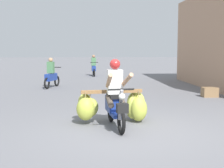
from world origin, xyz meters
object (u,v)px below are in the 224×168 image
object	(u,v)px
motorbike_main_loaded	(116,104)
motorbike_distant_ahead_right	(51,76)
produce_crate	(210,92)
motorbike_distant_ahead_left	(94,67)

from	to	relation	value
motorbike_main_loaded	motorbike_distant_ahead_right	distance (m)	7.68
motorbike_distant_ahead_right	produce_crate	size ratio (longest dim) A/B	2.79
motorbike_distant_ahead_left	motorbike_distant_ahead_right	world-z (taller)	same
motorbike_distant_ahead_right	produce_crate	bearing A→B (deg)	-28.09
motorbike_distant_ahead_left	motorbike_distant_ahead_right	distance (m)	6.61
motorbike_distant_ahead_right	produce_crate	world-z (taller)	motorbike_distant_ahead_right
motorbike_main_loaded	produce_crate	bearing A→B (deg)	45.45
motorbike_main_loaded	motorbike_distant_ahead_left	world-z (taller)	motorbike_main_loaded
motorbike_distant_ahead_left	produce_crate	world-z (taller)	motorbike_distant_ahead_left
motorbike_distant_ahead_left	motorbike_distant_ahead_right	xyz separation A→B (m)	(-2.12, -6.26, 0.00)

